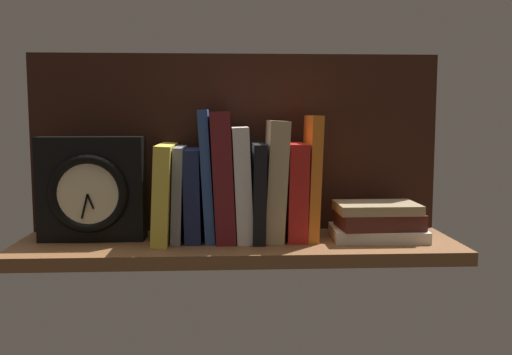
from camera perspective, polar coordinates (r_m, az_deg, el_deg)
name	(u,v)px	position (r cm, az deg, el deg)	size (l,w,h in cm)	color
ground_plane	(237,247)	(109.98, -1.90, -7.07)	(84.94, 23.83, 2.50)	brown
back_panel	(236,143)	(118.46, -2.04, 3.53)	(84.94, 1.20, 36.92)	black
book_yellow_seinlanguage	(165,192)	(110.90, -9.23, -1.48)	(3.03, 16.92, 18.65)	gold
book_gray_chess	(179,193)	(110.67, -7.81, -1.59)	(1.88, 12.93, 18.21)	gray
book_navy_bierce	(193,194)	(110.50, -6.38, -1.70)	(3.06, 12.89, 17.74)	#192147
book_blue_modern	(207,175)	(109.91, -4.97, 0.26)	(1.86, 12.48, 25.29)	#2D4C8E
book_maroon_dawkins	(223,176)	(109.87, -3.35, 0.18)	(3.74, 14.16, 24.95)	maroon
book_white_catcher	(242,183)	(110.08, -1.41, -0.58)	(3.10, 13.82, 21.98)	silver
book_black_skeptic	(258,191)	(110.41, 0.19, -1.40)	(2.43, 15.30, 18.78)	black
book_tan_shortstories	(275,180)	(110.37, 1.93, -0.25)	(3.70, 13.52, 23.20)	tan
book_red_requiem	(295,191)	(111.06, 3.99, -1.36)	(3.74, 12.88, 18.79)	red
book_orange_pandolfini	(311,177)	(111.17, 5.65, 0.04)	(2.10, 12.48, 24.21)	orange
framed_clock	(92,189)	(113.18, -16.35, -1.16)	(20.16, 7.50, 20.16)	black
book_stack_side	(378,222)	(113.13, 12.28, -4.43)	(18.45, 12.76, 7.20)	beige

